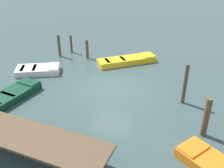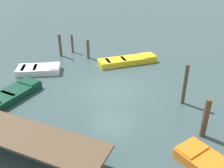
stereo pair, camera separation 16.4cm
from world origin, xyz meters
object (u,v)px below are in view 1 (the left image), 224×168
Objects in this scene: dock_segment at (34,140)px; rowboat_white at (38,70)px; mooring_piling_mid_right at (185,84)px; mooring_piling_mid_left at (206,117)px; mooring_piling_near_left at (71,44)px; mooring_piling_center at (87,49)px; rowboat_dark_green at (12,95)px; rowboat_yellow at (127,60)px; mooring_piling_far_right at (59,46)px.

dock_segment is 8.01m from rowboat_white.
mooring_piling_mid_left is (-1.09, 2.44, -0.18)m from mooring_piling_mid_right.
mooring_piling_center is at bearing 157.17° from mooring_piling_near_left.
rowboat_dark_green is at bearing 1.13° from mooring_piling_mid_left.
mooring_piling_near_left is 1.01× the size of mooring_piling_center.
rowboat_dark_green is at bearing 92.88° from mooring_piling_near_left.
mooring_piling_center is at bearing -37.82° from mooring_piling_mid_left.
mooring_piling_mid_left reaches higher than rowboat_white.
rowboat_white is at bearing -16.44° from mooring_piling_mid_left.
mooring_piling_mid_right is at bearing 151.86° from mooring_piling_near_left.
dock_segment is 10.26m from rowboat_yellow.
mooring_piling_mid_left reaches higher than dock_segment.
rowboat_yellow is at bearing -44.57° from mooring_piling_mid_right.
mooring_piling_center is (3.10, 0.08, 0.50)m from rowboat_yellow.
dock_segment is 10.44m from mooring_piling_center.
mooring_piling_mid_right is (-9.37, 0.65, 0.88)m from rowboat_white.
mooring_piling_far_right is 1.18× the size of mooring_piling_near_left.
dock_segment is 4.22× the size of mooring_piling_near_left.
rowboat_yellow is at bearing -51.06° from mooring_piling_mid_left.
mooring_piling_far_right is at bearing 8.13° from mooring_piling_center.
mooring_piling_mid_left is 1.27× the size of mooring_piling_center.
mooring_piling_near_left is (-0.23, -4.24, 0.50)m from rowboat_white.
mooring_piling_far_right is 1.15m from mooring_piling_near_left.
dock_segment is at bearing -132.54° from rowboat_yellow.
dock_segment is at bearing 111.26° from mooring_piling_near_left.
mooring_piling_mid_left is (-9.85, -0.20, 0.69)m from rowboat_dark_green.
rowboat_yellow is (-5.06, -3.59, -0.00)m from rowboat_white.
rowboat_white is at bearing 86.91° from mooring_piling_near_left.
mooring_piling_mid_left is at bearing -90.21° from rowboat_yellow.
mooring_piling_near_left is (9.14, -4.89, -0.37)m from mooring_piling_mid_right.
rowboat_white is 3.34m from rowboat_dark_green.
mooring_piling_center is at bearing 142.41° from rowboat_yellow.
rowboat_yellow is 2.80× the size of mooring_piling_center.
mooring_piling_center is (-1.36, -6.79, 0.50)m from rowboat_dark_green.
mooring_piling_center reaches higher than dock_segment.
mooring_piling_mid_left is at bearing -146.17° from dock_segment.
mooring_piling_far_right is at bearing 66.12° from mooring_piling_near_left.
rowboat_dark_green is 2.37× the size of mooring_piling_near_left.
rowboat_dark_green is at bearing -105.82° from rowboat_white.
mooring_piling_mid_left reaches higher than mooring_piling_center.
mooring_piling_far_right reaches higher than dock_segment.
mooring_piling_mid_left reaches higher than mooring_piling_near_left.
dock_segment is 5.14m from rowboat_dark_green.
mooring_piling_near_left is at bearing -113.88° from mooring_piling_far_right.
rowboat_yellow is 6.11m from mooring_piling_mid_right.
rowboat_yellow and rowboat_dark_green have the same top height.
mooring_piling_near_left is 1.88m from mooring_piling_center.
rowboat_yellow is 1.83× the size of mooring_piling_mid_right.
rowboat_yellow is 1.17× the size of rowboat_dark_green.
rowboat_white is 10.92m from mooring_piling_mid_left.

